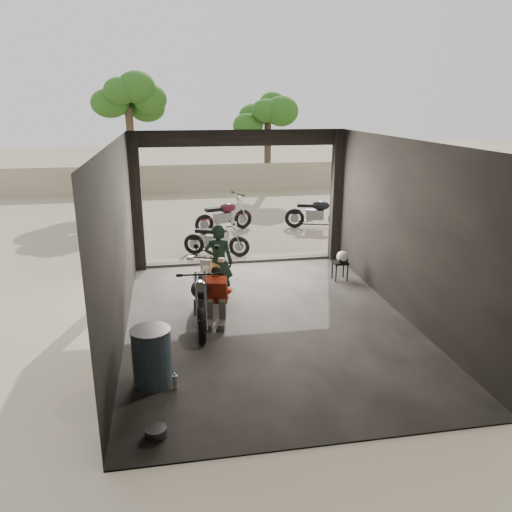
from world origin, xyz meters
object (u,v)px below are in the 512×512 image
object	(u,v)px
left_bike	(200,295)
rider	(219,262)
main_bike	(214,275)
mechanic	(216,299)
outside_bike_a	(216,236)
outside_bike_b	(224,213)
stool	(340,265)
sign_post	(401,207)
outside_bike_c	(317,210)
helmet	(343,257)
oil_drum	(152,358)

from	to	relation	value
left_bike	rider	world-z (taller)	rider
main_bike	mechanic	xyz separation A→B (m)	(-0.08, -1.14, -0.03)
left_bike	outside_bike_a	distance (m)	4.22
outside_bike_b	stool	distance (m)	5.25
main_bike	outside_bike_a	xyz separation A→B (m)	(0.35, 3.06, -0.03)
outside_bike_a	sign_post	world-z (taller)	sign_post
outside_bike_c	rider	xyz separation A→B (m)	(-3.61, -5.31, 0.20)
rider	helmet	bearing A→B (deg)	-151.68
sign_post	outside_bike_b	bearing A→B (deg)	147.97
main_bike	sign_post	world-z (taller)	sign_post
oil_drum	sign_post	xyz separation A→B (m)	(5.70, 4.42, 1.03)
stool	oil_drum	size ratio (longest dim) A/B	0.52
outside_bike_b	oil_drum	size ratio (longest dim) A/B	2.02
outside_bike_b	outside_bike_a	bearing A→B (deg)	147.51
mechanic	helmet	bearing A→B (deg)	42.01
outside_bike_b	helmet	bearing A→B (deg)	-178.53
oil_drum	main_bike	bearing A→B (deg)	68.61
helmet	rider	bearing A→B (deg)	-168.44
outside_bike_c	outside_bike_b	bearing A→B (deg)	102.97
helmet	oil_drum	distance (m)	5.41
left_bike	outside_bike_c	world-z (taller)	left_bike
main_bike	outside_bike_c	size ratio (longest dim) A/B	0.94
left_bike	rider	xyz separation A→B (m)	(0.46, 1.21, 0.20)
main_bike	rider	xyz separation A→B (m)	(0.11, 0.11, 0.24)
rider	mechanic	bearing A→B (deg)	98.32
outside_bike_b	stool	xyz separation A→B (m)	(2.02, -4.84, -0.21)
rider	helmet	size ratio (longest dim) A/B	5.65
outside_bike_a	helmet	bearing A→B (deg)	-112.43
stool	sign_post	world-z (taller)	sign_post
sign_post	left_bike	bearing A→B (deg)	-136.82
outside_bike_b	helmet	world-z (taller)	outside_bike_b
outside_bike_a	rider	bearing A→B (deg)	-163.85
main_bike	helmet	bearing A→B (deg)	34.79
left_bike	stool	xyz separation A→B (m)	(3.20, 1.80, -0.21)
main_bike	left_bike	size ratio (longest dim) A/B	0.94
outside_bike_c	helmet	xyz separation A→B (m)	(-0.83, -4.75, -0.01)
oil_drum	rider	bearing A→B (deg)	67.57
outside_bike_c	sign_post	world-z (taller)	sign_post
mechanic	helmet	size ratio (longest dim) A/B	3.69
outside_bike_c	stool	bearing A→B (deg)	-175.08
outside_bike_c	mechanic	distance (m)	7.58
left_bike	outside_bike_a	world-z (taller)	left_bike
stool	outside_bike_c	bearing A→B (deg)	79.57
outside_bike_a	main_bike	bearing A→B (deg)	-165.69
stool	helmet	size ratio (longest dim) A/B	1.60
rider	outside_bike_a	bearing A→B (deg)	-77.74
outside_bike_a	rider	size ratio (longest dim) A/B	0.98
left_bike	mechanic	world-z (taller)	left_bike
main_bike	outside_bike_b	world-z (taller)	outside_bike_b
left_bike	outside_bike_b	bearing A→B (deg)	82.21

